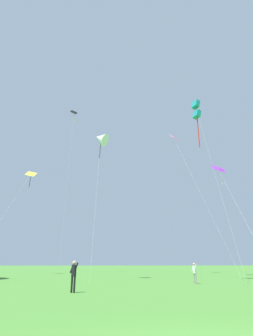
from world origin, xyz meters
name	(u,v)px	position (x,y,z in m)	size (l,w,h in m)	color
kite_yellow_diamond	(29,178)	(-15.18, 36.42, 14.00)	(3.80, 10.38, 15.34)	yellow
kite_purple_streamer	(220,172)	(12.37, 30.04, 13.27)	(2.04, 12.59, 14.54)	purple
kite_pink_low	(175,141)	(8.14, 36.91, 20.92)	(4.91, 11.86, 22.46)	pink
kite_teal_box	(196,111)	(6.75, 20.60, 17.01)	(1.53, 4.80, 18.26)	teal
kite_black_large	(73,121)	(-10.11, 42.67, 27.58)	(1.42, 5.28, 30.27)	black
kite_white_distant	(101,139)	(-3.59, 23.14, 14.70)	(2.13, 6.31, 15.64)	white
person_child_small	(195,271)	(4.33, 17.52, 0.91)	(0.39, 0.41, 1.52)	gray
person_in_blue_jacket	(74,273)	(-4.14, 11.17, 0.98)	(0.50, 0.29, 1.62)	black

